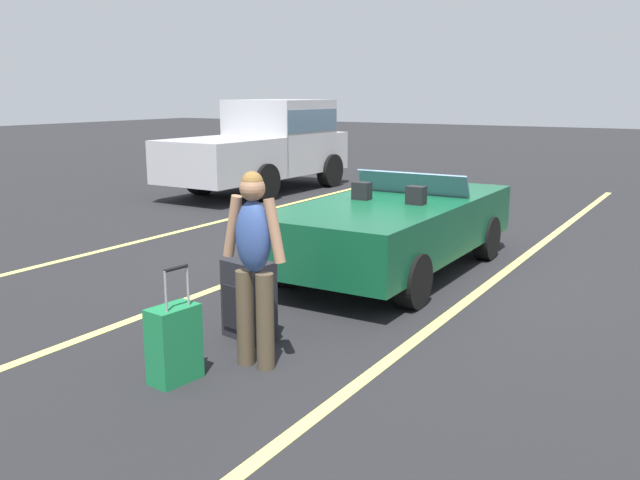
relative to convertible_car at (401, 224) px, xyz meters
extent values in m
plane|color=black|center=(-0.21, 0.00, -0.59)|extent=(80.00, 80.00, 0.00)
cube|color=#EAE066|center=(-0.21, -1.24, -0.59)|extent=(18.00, 0.12, 0.01)
cube|color=#EAE066|center=(-0.21, 1.46, -0.59)|extent=(18.00, 0.12, 0.01)
cube|color=#EAE066|center=(-0.21, 4.16, -0.59)|extent=(18.00, 0.12, 0.01)
cube|color=#0F4C2D|center=(-0.21, 0.00, 0.03)|extent=(4.11, 1.78, 0.64)
cube|color=#0F4C2D|center=(1.23, 0.00, -0.08)|extent=(1.32, 1.68, 0.38)
cube|color=slate|center=(0.30, 0.00, 0.50)|extent=(0.19, 1.55, 0.31)
cube|color=black|center=(-0.42, 0.37, 0.46)|extent=(0.16, 0.22, 0.22)
cube|color=black|center=(-0.41, -0.37, 0.46)|extent=(0.16, 0.22, 0.22)
cylinder|color=black|center=(1.06, 0.81, -0.29)|extent=(0.60, 0.22, 0.60)
cylinder|color=black|center=(1.07, -0.81, -0.29)|extent=(0.60, 0.22, 0.60)
cylinder|color=black|center=(-1.48, 0.80, -0.29)|extent=(0.60, 0.22, 0.60)
cylinder|color=black|center=(-1.48, -0.82, -0.29)|extent=(0.60, 0.22, 0.60)
cube|color=black|center=(-3.10, 0.14, -0.22)|extent=(0.36, 0.52, 0.74)
cube|color=black|center=(-3.25, 0.16, -0.27)|extent=(0.09, 0.38, 0.41)
cylinder|color=gray|center=(-3.05, -0.01, 0.24)|extent=(0.02, 0.02, 0.18)
cylinder|color=gray|center=(-3.00, 0.25, 0.24)|extent=(0.02, 0.02, 0.18)
cylinder|color=black|center=(-3.02, 0.12, 0.33)|extent=(0.07, 0.26, 0.03)
sphere|color=black|center=(-3.03, -0.05, -0.57)|extent=(0.04, 0.04, 0.04)
sphere|color=black|center=(-2.97, 0.28, -0.57)|extent=(0.04, 0.04, 0.04)
cube|color=#19723F|center=(-4.21, 0.04, -0.28)|extent=(0.43, 0.29, 0.62)
cube|color=#13562F|center=(-4.19, 0.17, -0.33)|extent=(0.32, 0.06, 0.34)
cylinder|color=gray|center=(-4.32, -0.01, 0.19)|extent=(0.02, 0.02, 0.32)
cylinder|color=gray|center=(-4.11, -0.04, 0.19)|extent=(0.02, 0.02, 0.32)
cylinder|color=black|center=(-4.22, -0.02, 0.35)|extent=(0.22, 0.05, 0.03)
sphere|color=black|center=(-4.36, -0.03, -0.57)|extent=(0.04, 0.04, 0.04)
sphere|color=black|center=(-4.08, -0.06, -0.57)|extent=(0.04, 0.04, 0.04)
cylinder|color=#4C3F2D|center=(-3.63, -0.23, -0.18)|extent=(0.16, 0.16, 0.82)
cylinder|color=#4C3F2D|center=(-3.62, -0.43, -0.18)|extent=(0.16, 0.16, 0.82)
ellipsoid|color=#334C8C|center=(-3.63, -0.33, 0.53)|extent=(0.23, 0.33, 0.60)
sphere|color=#A37556|center=(-3.63, -0.33, 0.93)|extent=(0.21, 0.21, 0.21)
sphere|color=olive|center=(-3.63, -0.33, 0.97)|extent=(0.18, 0.18, 0.18)
cylinder|color=#A37556|center=(-3.64, -0.12, 0.60)|extent=(0.10, 0.19, 0.53)
cylinder|color=#A37556|center=(-3.62, -0.53, 0.60)|extent=(0.10, 0.19, 0.53)
cube|color=#B2B2B7|center=(6.60, 5.70, 0.26)|extent=(1.14, 1.92, 0.90)
cube|color=#B2B2B7|center=(5.55, 5.72, 0.66)|extent=(2.14, 1.94, 1.70)
cube|color=slate|center=(5.55, 5.72, 1.04)|extent=(2.10, 1.96, 0.51)
cube|color=#B2B2B7|center=(3.35, 5.77, 0.26)|extent=(2.44, 1.95, 0.90)
cylinder|color=black|center=(6.40, 6.61, -0.19)|extent=(0.81, 0.30, 0.80)
cylinder|color=black|center=(6.36, 4.80, -0.19)|extent=(0.81, 0.30, 0.80)
cylinder|color=black|center=(3.73, 6.66, -0.19)|extent=(0.81, 0.30, 0.80)
cylinder|color=black|center=(3.69, 4.86, -0.19)|extent=(0.81, 0.30, 0.80)
camera|label=1|loc=(-7.96, -3.58, 1.67)|focal=38.13mm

